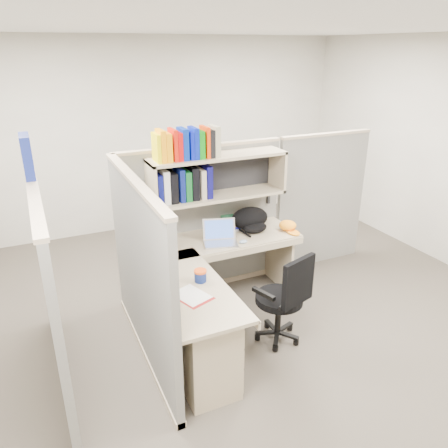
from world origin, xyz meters
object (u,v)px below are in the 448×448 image
laptop (221,233)px  snack_canister (200,275)px  desk (211,317)px  backpack (252,220)px  task_chair (282,312)px

laptop → snack_canister: size_ratio=3.07×
desk → snack_canister: snack_canister is taller
desk → backpack: (0.86, 0.90, 0.41)m
desk → laptop: (0.41, 0.72, 0.41)m
desk → snack_canister: size_ratio=16.47×
backpack → snack_canister: size_ratio=3.83×
backpack → task_chair: 1.08m
laptop → backpack: size_ratio=0.80×
desk → task_chair: task_chair is taller
snack_canister → task_chair: task_chair is taller
desk → task_chair: (0.68, -0.03, -0.12)m
laptop → backpack: 0.48m
backpack → task_chair: size_ratio=0.45×
laptop → snack_canister: (-0.45, -0.60, -0.06)m
desk → backpack: size_ratio=4.30×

